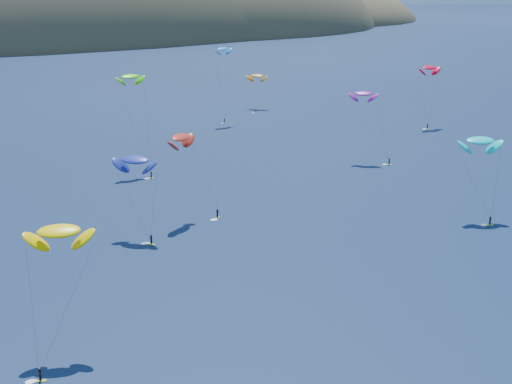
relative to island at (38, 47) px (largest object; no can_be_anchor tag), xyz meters
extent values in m
ellipsoid|color=#3D3526|center=(-19.40, -2.36, -1.86)|extent=(600.00, 300.00, 210.00)
ellipsoid|color=#3D3526|center=(140.60, -22.36, 1.38)|extent=(320.00, 220.00, 156.00)
ellipsoid|color=#3D3526|center=(260.60, 17.64, 5.70)|extent=(240.00, 180.00, 84.00)
cube|color=#BDDF18|center=(-90.96, -519.40, 10.78)|extent=(1.60, 0.87, 0.08)
cylinder|color=black|center=(-90.96, -519.40, 11.74)|extent=(0.36, 0.36, 1.64)
sphere|color=#8C6047|center=(-90.96, -519.40, 12.69)|extent=(0.27, 0.27, 0.27)
ellipsoid|color=#FFD500|center=(-85.25, -510.61, 28.47)|extent=(10.22, 6.87, 5.22)
cube|color=#BDDF18|center=(-47.09, -434.20, 10.78)|extent=(1.49, 0.52, 0.08)
cylinder|color=black|center=(-47.09, -434.20, 11.70)|extent=(0.34, 0.34, 1.57)
sphere|color=#8C6047|center=(-47.09, -434.20, 12.61)|extent=(0.26, 0.26, 0.26)
ellipsoid|color=#42D90A|center=(-48.26, -423.70, 36.15)|extent=(7.80, 4.00, 4.24)
cube|color=#BDDF18|center=(-1.95, -380.00, 10.77)|extent=(1.29, 0.56, 0.07)
cylinder|color=black|center=(-1.95, -380.00, 11.56)|extent=(0.29, 0.29, 1.34)
sphere|color=#8C6047|center=(-1.95, -380.00, 12.33)|extent=(0.22, 0.22, 0.22)
ellipsoid|color=blue|center=(-0.99, -377.39, 36.39)|extent=(7.17, 4.19, 3.77)
cube|color=#BDDF18|center=(7.13, -500.64, 10.78)|extent=(1.61, 0.99, 0.09)
cylinder|color=black|center=(7.13, -500.64, 11.75)|extent=(0.36, 0.36, 1.66)
sphere|color=#8C6047|center=(7.13, -500.64, 12.72)|extent=(0.28, 0.28, 0.28)
ellipsoid|color=#04C9C1|center=(8.80, -493.76, 27.85)|extent=(10.53, 7.67, 5.34)
cube|color=#BDDF18|center=(16.95, -451.29, 10.78)|extent=(1.41, 1.21, 0.08)
cylinder|color=black|center=(16.95, -451.29, 11.69)|extent=(0.34, 0.34, 1.55)
sphere|color=#8C6047|center=(16.95, -451.29, 12.58)|extent=(0.26, 0.26, 0.26)
ellipsoid|color=#971498|center=(13.46, -442.21, 29.76)|extent=(8.40, 7.57, 4.34)
cube|color=#BDDF18|center=(56.19, -419.76, 10.78)|extent=(1.44, 0.44, 0.08)
cylinder|color=black|center=(56.19, -419.76, 11.68)|extent=(0.34, 0.34, 1.53)
sphere|color=#8C6047|center=(56.19, -419.76, 12.56)|extent=(0.26, 0.26, 0.26)
ellipsoid|color=red|center=(59.58, -414.60, 30.74)|extent=(8.68, 4.16, 4.81)
cube|color=#BDDF18|center=(-43.77, -470.39, 10.78)|extent=(1.62, 1.37, 0.09)
cylinder|color=black|center=(-43.77, -470.39, 11.82)|extent=(0.39, 0.39, 1.77)
sphere|color=#8C6047|center=(-43.77, -470.39, 12.85)|extent=(0.30, 0.30, 0.30)
ellipsoid|color=#AE2618|center=(-50.24, -466.17, 28.92)|extent=(9.28, 8.30, 4.79)
cube|color=#BDDF18|center=(-61.85, -478.86, 10.78)|extent=(1.48, 1.43, 0.09)
cylinder|color=black|center=(-61.85, -478.86, 11.78)|extent=(0.38, 0.38, 1.71)
sphere|color=#8C6047|center=(-61.85, -478.86, 12.78)|extent=(0.29, 0.29, 0.29)
ellipsoid|color=navy|center=(-62.20, -471.47, 26.66)|extent=(9.82, 9.61, 5.23)
cube|color=#BDDF18|center=(15.55, -369.70, 10.77)|extent=(1.19, 1.07, 0.07)
cylinder|color=black|center=(15.55, -369.70, 11.55)|extent=(0.29, 0.29, 1.33)
sphere|color=#8C6047|center=(15.55, -369.70, 12.32)|extent=(0.22, 0.22, 0.22)
ellipsoid|color=#C97701|center=(21.02, -359.58, 23.19)|extent=(8.49, 7.91, 4.43)
camera|label=1|loc=(-101.99, -607.43, 64.49)|focal=50.00mm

